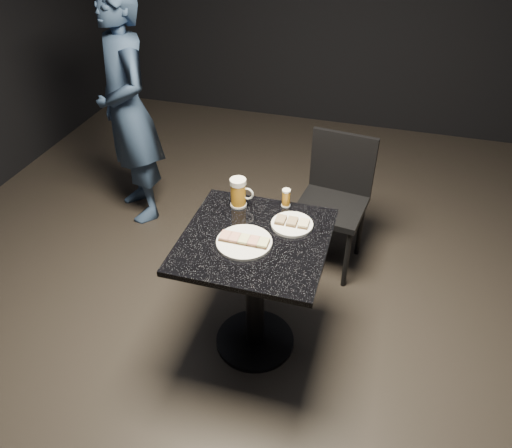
# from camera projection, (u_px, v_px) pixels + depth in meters

# --- Properties ---
(floor) EXTENTS (6.00, 6.00, 0.00)m
(floor) POSITION_uv_depth(u_px,v_px,m) (255.00, 341.00, 2.84)
(floor) COLOR black
(floor) RESTS_ON ground
(plate_large) EXTENTS (0.27, 0.27, 0.01)m
(plate_large) POSITION_uv_depth(u_px,v_px,m) (244.00, 242.00, 2.35)
(plate_large) COLOR white
(plate_large) RESTS_ON table
(plate_small) EXTENTS (0.21, 0.21, 0.01)m
(plate_small) POSITION_uv_depth(u_px,v_px,m) (292.00, 224.00, 2.47)
(plate_small) COLOR white
(plate_small) RESTS_ON table
(patron) EXTENTS (0.71, 0.70, 1.65)m
(patron) POSITION_uv_depth(u_px,v_px,m) (128.00, 110.00, 3.40)
(patron) COLOR navy
(patron) RESTS_ON floor
(table) EXTENTS (0.70, 0.70, 0.75)m
(table) POSITION_uv_depth(u_px,v_px,m) (255.00, 275.00, 2.53)
(table) COLOR black
(table) RESTS_ON floor
(beer_mug) EXTENTS (0.12, 0.09, 0.16)m
(beer_mug) POSITION_uv_depth(u_px,v_px,m) (239.00, 192.00, 2.56)
(beer_mug) COLOR silver
(beer_mug) RESTS_ON table
(beer_tumbler) EXTENTS (0.05, 0.05, 0.10)m
(beer_tumbler) POSITION_uv_depth(u_px,v_px,m) (286.00, 198.00, 2.58)
(beer_tumbler) COLOR silver
(beer_tumbler) RESTS_ON table
(chair) EXTENTS (0.46, 0.46, 0.87)m
(chair) POSITION_uv_depth(u_px,v_px,m) (335.00, 195.00, 3.14)
(chair) COLOR black
(chair) RESTS_ON floor
(canapes_on_plate_large) EXTENTS (0.24, 0.07, 0.02)m
(canapes_on_plate_large) POSITION_uv_depth(u_px,v_px,m) (244.00, 239.00, 2.34)
(canapes_on_plate_large) COLOR #4C3521
(canapes_on_plate_large) RESTS_ON plate_large
(canapes_on_plate_small) EXTENTS (0.17, 0.07, 0.02)m
(canapes_on_plate_small) POSITION_uv_depth(u_px,v_px,m) (292.00, 222.00, 2.46)
(canapes_on_plate_small) COLOR #4C3521
(canapes_on_plate_small) RESTS_ON plate_small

